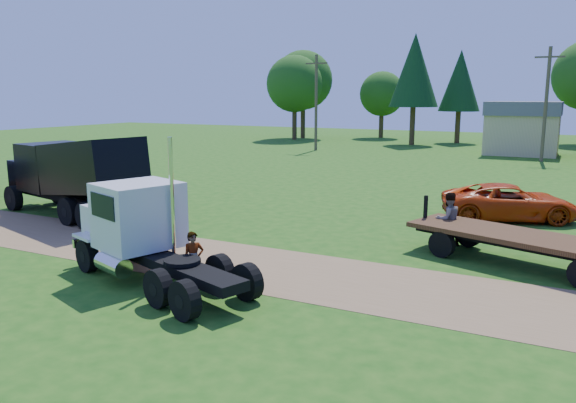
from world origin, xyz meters
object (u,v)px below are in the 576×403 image
at_px(white_semi_tractor, 140,230).
at_px(spectator_a, 194,260).
at_px(orange_pickup, 510,202).
at_px(flatbed_trailer, 520,241).
at_px(black_dump_truck, 74,172).

relative_size(white_semi_tractor, spectator_a, 4.41).
distance_m(orange_pickup, flatbed_trailer, 6.92).
distance_m(black_dump_truck, spectator_a, 11.46).
bearing_deg(black_dump_truck, flatbed_trailer, 15.95).
height_order(flatbed_trailer, spectator_a, flatbed_trailer).
bearing_deg(spectator_a, white_semi_tractor, 129.21).
xyz_separation_m(black_dump_truck, orange_pickup, (17.02, 8.02, -1.23)).
bearing_deg(flatbed_trailer, white_semi_tractor, -129.39).
distance_m(black_dump_truck, flatbed_trailer, 18.12).
bearing_deg(spectator_a, flatbed_trailer, -10.65).
bearing_deg(spectator_a, orange_pickup, 13.11).
xyz_separation_m(black_dump_truck, spectator_a, (10.17, -5.14, -1.21)).
relative_size(white_semi_tractor, orange_pickup, 1.25).
height_order(black_dump_truck, flatbed_trailer, black_dump_truck).
height_order(white_semi_tractor, black_dump_truck, white_semi_tractor).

